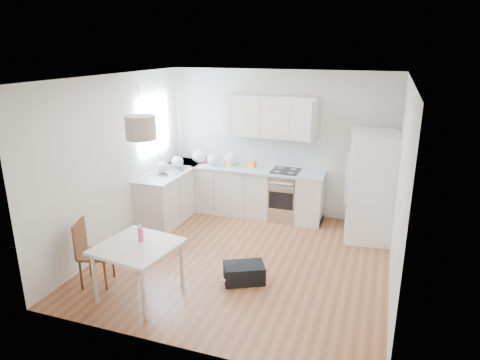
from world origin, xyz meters
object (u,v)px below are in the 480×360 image
at_px(refrigerator, 372,186).
at_px(gym_bag, 244,273).
at_px(dining_chair, 96,253).
at_px(dining_table, 138,251).

xyz_separation_m(refrigerator, gym_bag, (-1.52, -2.07, -0.77)).
distance_m(refrigerator, dining_chair, 4.39).
height_order(dining_table, dining_chair, dining_chair).
bearing_deg(dining_chair, dining_table, -23.62).
bearing_deg(gym_bag, refrigerator, 26.92).
xyz_separation_m(dining_table, gym_bag, (1.15, 0.78, -0.52)).
bearing_deg(gym_bag, dining_chair, 173.74).
relative_size(refrigerator, dining_table, 1.73).
bearing_deg(dining_table, gym_bag, 42.31).
distance_m(refrigerator, gym_bag, 2.68).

